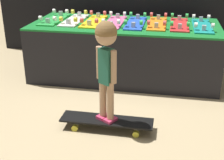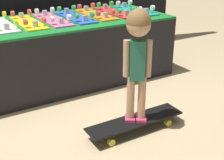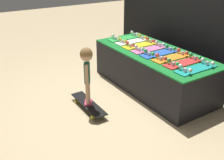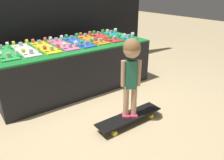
{
  "view_description": "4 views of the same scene",
  "coord_description": "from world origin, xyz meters",
  "px_view_note": "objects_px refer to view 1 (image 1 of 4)",
  "views": [
    {
      "loc": [
        0.5,
        -2.77,
        1.41
      ],
      "look_at": [
        0.02,
        -0.23,
        0.31
      ],
      "focal_mm": 50.0,
      "sensor_mm": 36.0,
      "label": 1
    },
    {
      "loc": [
        -1.15,
        -2.21,
        1.28
      ],
      "look_at": [
        0.03,
        -0.22,
        0.29
      ],
      "focal_mm": 50.0,
      "sensor_mm": 36.0,
      "label": 2
    },
    {
      "loc": [
        2.92,
        -2.0,
        1.98
      ],
      "look_at": [
        0.05,
        -0.17,
        0.37
      ],
      "focal_mm": 42.0,
      "sensor_mm": 36.0,
      "label": 3
    },
    {
      "loc": [
        -1.28,
        -2.04,
        1.35
      ],
      "look_at": [
        0.09,
        -0.17,
        0.35
      ],
      "focal_mm": 35.0,
      "sensor_mm": 36.0,
      "label": 4
    }
  ],
  "objects_px": {
    "skateboard_yellow_on_rack": "(94,21)",
    "child": "(106,53)",
    "skateboard_pink_on_rack": "(115,21)",
    "skateboard_teal_on_rack": "(202,25)",
    "skateboard_green_on_rack": "(55,19)",
    "skateboard_orange_on_rack": "(157,23)",
    "skateboard_on_floor": "(107,121)",
    "skateboard_white_on_rack": "(74,19)",
    "skateboard_blue_on_rack": "(136,22)",
    "skateboard_red_on_rack": "(179,24)"
  },
  "relations": [
    {
      "from": "skateboard_yellow_on_rack",
      "to": "child",
      "type": "relative_size",
      "value": 0.78
    },
    {
      "from": "skateboard_pink_on_rack",
      "to": "child",
      "type": "relative_size",
      "value": 0.78
    },
    {
      "from": "skateboard_yellow_on_rack",
      "to": "skateboard_green_on_rack",
      "type": "bearing_deg",
      "value": 177.62
    },
    {
      "from": "skateboard_white_on_rack",
      "to": "skateboard_teal_on_rack",
      "type": "bearing_deg",
      "value": -1.02
    },
    {
      "from": "skateboard_white_on_rack",
      "to": "skateboard_pink_on_rack",
      "type": "xyz_separation_m",
      "value": [
        0.48,
        -0.02,
        0.0
      ]
    },
    {
      "from": "skateboard_orange_on_rack",
      "to": "skateboard_white_on_rack",
      "type": "bearing_deg",
      "value": 179.92
    },
    {
      "from": "skateboard_green_on_rack",
      "to": "skateboard_yellow_on_rack",
      "type": "bearing_deg",
      "value": -2.38
    },
    {
      "from": "skateboard_teal_on_rack",
      "to": "child",
      "type": "relative_size",
      "value": 0.78
    },
    {
      "from": "skateboard_yellow_on_rack",
      "to": "skateboard_teal_on_rack",
      "type": "distance_m",
      "value": 1.19
    },
    {
      "from": "skateboard_pink_on_rack",
      "to": "child",
      "type": "bearing_deg",
      "value": -82.73
    },
    {
      "from": "skateboard_white_on_rack",
      "to": "skateboard_pink_on_rack",
      "type": "bearing_deg",
      "value": -2.48
    },
    {
      "from": "skateboard_green_on_rack",
      "to": "skateboard_white_on_rack",
      "type": "distance_m",
      "value": 0.24
    },
    {
      "from": "skateboard_green_on_rack",
      "to": "skateboard_yellow_on_rack",
      "type": "relative_size",
      "value": 1.0
    },
    {
      "from": "skateboard_yellow_on_rack",
      "to": "skateboard_pink_on_rack",
      "type": "relative_size",
      "value": 1.0
    },
    {
      "from": "skateboard_orange_on_rack",
      "to": "skateboard_green_on_rack",
      "type": "bearing_deg",
      "value": 179.9
    },
    {
      "from": "skateboard_on_floor",
      "to": "child",
      "type": "relative_size",
      "value": 0.94
    },
    {
      "from": "skateboard_yellow_on_rack",
      "to": "skateboard_orange_on_rack",
      "type": "xyz_separation_m",
      "value": [
        0.72,
        0.02,
        0.0
      ]
    },
    {
      "from": "skateboard_on_floor",
      "to": "child",
      "type": "distance_m",
      "value": 0.6
    },
    {
      "from": "skateboard_green_on_rack",
      "to": "skateboard_pink_on_rack",
      "type": "relative_size",
      "value": 1.0
    },
    {
      "from": "skateboard_white_on_rack",
      "to": "skateboard_yellow_on_rack",
      "type": "distance_m",
      "value": 0.24
    },
    {
      "from": "skateboard_red_on_rack",
      "to": "skateboard_on_floor",
      "type": "bearing_deg",
      "value": -114.58
    },
    {
      "from": "skateboard_teal_on_rack",
      "to": "skateboard_blue_on_rack",
      "type": "bearing_deg",
      "value": 179.68
    },
    {
      "from": "skateboard_red_on_rack",
      "to": "skateboard_on_floor",
      "type": "xyz_separation_m",
      "value": [
        -0.56,
        -1.23,
        -0.57
      ]
    },
    {
      "from": "skateboard_yellow_on_rack",
      "to": "skateboard_blue_on_rack",
      "type": "distance_m",
      "value": 0.48
    },
    {
      "from": "skateboard_orange_on_rack",
      "to": "skateboard_on_floor",
      "type": "distance_m",
      "value": 1.39
    },
    {
      "from": "skateboard_yellow_on_rack",
      "to": "skateboard_on_floor",
      "type": "xyz_separation_m",
      "value": [
        0.39,
        -1.21,
        -0.57
      ]
    },
    {
      "from": "skateboard_pink_on_rack",
      "to": "skateboard_red_on_rack",
      "type": "distance_m",
      "value": 0.72
    },
    {
      "from": "skateboard_green_on_rack",
      "to": "skateboard_orange_on_rack",
      "type": "height_order",
      "value": "same"
    },
    {
      "from": "skateboard_yellow_on_rack",
      "to": "skateboard_red_on_rack",
      "type": "bearing_deg",
      "value": 1.07
    },
    {
      "from": "child",
      "to": "skateboard_on_floor",
      "type": "bearing_deg",
      "value": 113.94
    },
    {
      "from": "skateboard_green_on_rack",
      "to": "skateboard_red_on_rack",
      "type": "height_order",
      "value": "same"
    },
    {
      "from": "skateboard_green_on_rack",
      "to": "child",
      "type": "xyz_separation_m",
      "value": [
        0.87,
        -1.23,
        0.02
      ]
    },
    {
      "from": "skateboard_yellow_on_rack",
      "to": "child",
      "type": "height_order",
      "value": "child"
    },
    {
      "from": "skateboard_white_on_rack",
      "to": "skateboard_blue_on_rack",
      "type": "height_order",
      "value": "same"
    },
    {
      "from": "skateboard_red_on_rack",
      "to": "child",
      "type": "distance_m",
      "value": 1.35
    },
    {
      "from": "skateboard_orange_on_rack",
      "to": "skateboard_on_floor",
      "type": "height_order",
      "value": "skateboard_orange_on_rack"
    },
    {
      "from": "skateboard_orange_on_rack",
      "to": "skateboard_red_on_rack",
      "type": "distance_m",
      "value": 0.24
    },
    {
      "from": "skateboard_pink_on_rack",
      "to": "child",
      "type": "height_order",
      "value": "child"
    },
    {
      "from": "skateboard_yellow_on_rack",
      "to": "skateboard_blue_on_rack",
      "type": "height_order",
      "value": "same"
    },
    {
      "from": "skateboard_teal_on_rack",
      "to": "skateboard_on_floor",
      "type": "relative_size",
      "value": 0.84
    },
    {
      "from": "child",
      "to": "skateboard_green_on_rack",
      "type": "bearing_deg",
      "value": 156.34
    },
    {
      "from": "skateboard_red_on_rack",
      "to": "skateboard_teal_on_rack",
      "type": "bearing_deg",
      "value": -5.79
    },
    {
      "from": "skateboard_orange_on_rack",
      "to": "child",
      "type": "xyz_separation_m",
      "value": [
        -0.32,
        -1.23,
        0.02
      ]
    },
    {
      "from": "skateboard_yellow_on_rack",
      "to": "skateboard_orange_on_rack",
      "type": "bearing_deg",
      "value": 1.43
    },
    {
      "from": "skateboard_on_floor",
      "to": "skateboard_white_on_rack",
      "type": "bearing_deg",
      "value": 117.19
    },
    {
      "from": "skateboard_green_on_rack",
      "to": "skateboard_teal_on_rack",
      "type": "relative_size",
      "value": 1.0
    },
    {
      "from": "child",
      "to": "skateboard_orange_on_rack",
      "type": "bearing_deg",
      "value": 106.32
    },
    {
      "from": "skateboard_pink_on_rack",
      "to": "skateboard_teal_on_rack",
      "type": "xyz_separation_m",
      "value": [
        0.96,
        -0.0,
        0.0
      ]
    },
    {
      "from": "skateboard_green_on_rack",
      "to": "skateboard_white_on_rack",
      "type": "relative_size",
      "value": 1.0
    },
    {
      "from": "skateboard_orange_on_rack",
      "to": "skateboard_blue_on_rack",
      "type": "bearing_deg",
      "value": -175.16
    }
  ]
}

